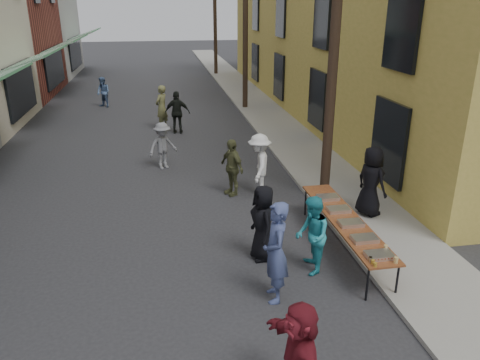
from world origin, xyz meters
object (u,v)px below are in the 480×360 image
object	(u,v)px
guest_front_a	(263,223)
catering_tray_sausage	(379,255)
guest_front_c	(312,236)
utility_pole_far	(215,11)
serving_table	(345,220)
utility_pole_near	(335,30)
utility_pole_mid	(245,16)
server	(371,181)

from	to	relation	value
guest_front_a	catering_tray_sausage	bearing A→B (deg)	42.20
catering_tray_sausage	guest_front_c	bearing A→B (deg)	137.28
utility_pole_far	guest_front_c	world-z (taller)	utility_pole_far
serving_table	guest_front_c	bearing A→B (deg)	-143.70
utility_pole_far	serving_table	bearing A→B (deg)	-91.07
guest_front_a	guest_front_c	distance (m)	1.09
utility_pole_near	utility_pole_far	bearing A→B (deg)	90.00
guest_front_c	catering_tray_sausage	bearing A→B (deg)	56.13
utility_pole_mid	catering_tray_sausage	distance (m)	16.76
guest_front_a	utility_pole_near	bearing A→B (deg)	132.74
utility_pole_mid	catering_tray_sausage	bearing A→B (deg)	-91.75
utility_pole_near	catering_tray_sausage	bearing A→B (deg)	-96.57
utility_pole_mid	utility_pole_far	xyz separation A→B (m)	(0.00, 12.00, 0.00)
catering_tray_sausage	serving_table	bearing A→B (deg)	90.00
guest_front_a	guest_front_c	bearing A→B (deg)	44.24
utility_pole_near	guest_front_c	bearing A→B (deg)	-113.62
utility_pole_far	guest_front_a	size ratio (longest dim) A/B	5.43
utility_pole_far	serving_table	xyz separation A→B (m)	(-0.50, -26.69, -3.79)
utility_pole_far	guest_front_c	distance (m)	27.71
utility_pole_near	utility_pole_mid	xyz separation A→B (m)	(0.00, 12.00, 0.00)
serving_table	guest_front_a	bearing A→B (deg)	-178.56
utility_pole_mid	guest_front_c	distance (m)	15.93
catering_tray_sausage	guest_front_c	world-z (taller)	guest_front_c
guest_front_c	server	xyz separation A→B (m)	(2.24, 2.19, 0.18)
serving_table	utility_pole_near	bearing A→B (deg)	79.46
serving_table	catering_tray_sausage	distance (m)	1.65
utility_pole_near	utility_pole_far	size ratio (longest dim) A/B	1.00
utility_pole_far	catering_tray_sausage	distance (m)	28.58
utility_pole_mid	guest_front_a	bearing A→B (deg)	-99.02
utility_pole_near	guest_front_c	size ratio (longest dim) A/B	5.56
utility_pole_near	guest_front_a	distance (m)	5.14
utility_pole_near	catering_tray_sausage	size ratio (longest dim) A/B	18.00
utility_pole_far	catering_tray_sausage	size ratio (longest dim) A/B	18.00
utility_pole_mid	catering_tray_sausage	size ratio (longest dim) A/B	18.00
serving_table	server	distance (m)	1.93
catering_tray_sausage	guest_front_c	xyz separation A→B (m)	(-1.00, 0.92, 0.02)
guest_front_c	utility_pole_near	bearing A→B (deg)	165.24
server	utility_pole_far	bearing A→B (deg)	-19.84
utility_pole_near	utility_pole_mid	bearing A→B (deg)	90.00
utility_pole_mid	utility_pole_far	world-z (taller)	same
guest_front_a	guest_front_c	size ratio (longest dim) A/B	1.02
utility_pole_near	server	xyz separation A→B (m)	(0.74, -1.23, -3.51)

